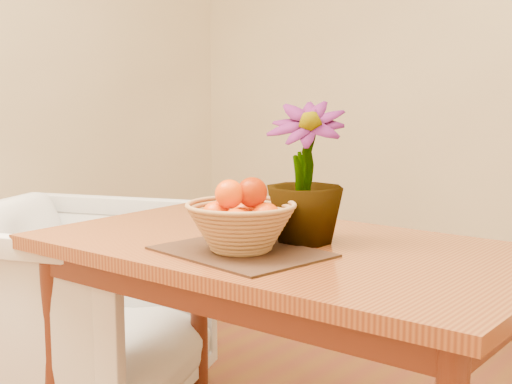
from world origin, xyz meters
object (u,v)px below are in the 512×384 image
Objects in this scene: potted_plant at (305,173)px; wicker_basket at (241,229)px; armchair at (70,302)px; table at (285,274)px.

wicker_basket is at bearing -129.57° from potted_plant.
armchair is (-0.88, 0.12, -0.39)m from wicker_basket.
armchair is at bearing 160.52° from potted_plant.
potted_plant reaches higher than wicker_basket.
wicker_basket is 0.34× the size of armchair.
table is 0.23m from wicker_basket.
wicker_basket is at bearing -118.97° from armchair.
wicker_basket is at bearing -97.32° from table.
table is 0.29m from potted_plant.
potted_plant is 1.07m from armchair.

